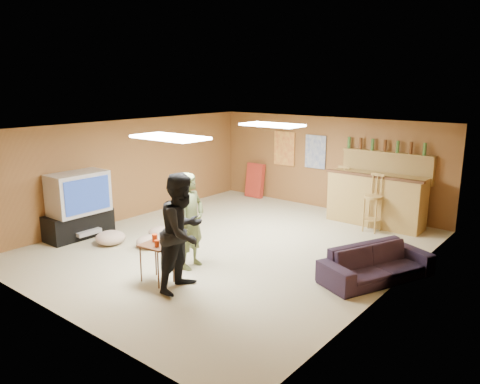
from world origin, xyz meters
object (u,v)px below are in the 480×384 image
Objects in this scene: tv_body at (78,193)px; sofa at (377,264)px; bar_counter at (376,200)px; tray_table at (157,263)px; person_olive at (191,221)px; person_black at (183,232)px.

tv_body reaches higher than sofa.
bar_counter is at bearing 47.00° from tv_body.
tray_table is at bearing -9.56° from tv_body.
person_olive is at bearing 142.19° from sofa.
person_olive is (2.76, 0.30, -0.11)m from tv_body.
sofa is (2.59, 1.41, -0.53)m from person_olive.
tv_body is at bearing 86.57° from person_olive.
sofa is at bearing 17.75° from tv_body.
bar_counter is 4.38m from person_olive.
tv_body is 0.69× the size of person_olive.
tray_table is (-1.38, -4.92, -0.25)m from bar_counter.
tv_body is 2.88m from tray_table.
person_olive is at bearing 91.20° from tray_table.
person_black is 3.02m from sofa.
person_black is (3.26, -0.37, -0.02)m from tv_body.
person_olive is 0.91m from tray_table.
person_black is 0.97× the size of sofa.
person_black reaches higher than bar_counter.
tv_body is 0.63× the size of person_black.
tv_body is 3.28m from person_black.
bar_counter is 5.11m from tray_table.
bar_counter is 1.11× the size of sofa.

